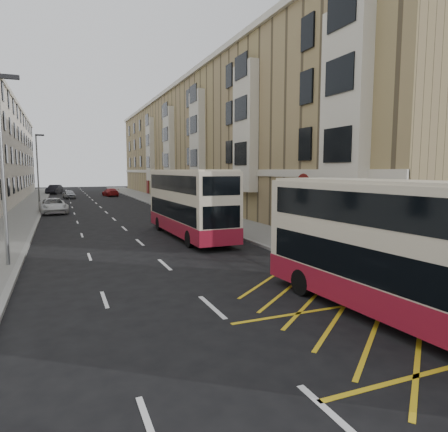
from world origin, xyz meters
name	(u,v)px	position (x,y,z in m)	size (l,w,h in m)	color
ground	(277,365)	(0.00, 0.00, 0.00)	(200.00, 200.00, 0.00)	black
pavement_right	(195,212)	(8.00, 30.00, 0.07)	(4.00, 120.00, 0.15)	slate
pavement_left	(19,220)	(-7.50, 30.00, 0.07)	(3.00, 120.00, 0.15)	slate
kerb_right	(175,213)	(6.00, 30.00, 0.07)	(0.25, 120.00, 0.15)	gray
kerb_left	(38,219)	(-6.00, 30.00, 0.07)	(0.25, 120.00, 0.15)	gray
road_markings	(97,204)	(0.00, 45.00, 0.01)	(10.00, 110.00, 0.01)	silver
terrace_right	(207,146)	(14.88, 45.38, 7.52)	(10.75, 79.00, 15.25)	#907A54
guard_railing	(341,253)	(6.25, 5.75, 0.86)	(0.06, 6.56, 1.01)	#A80410
street_lamp_near	(3,160)	(-6.35, 12.00, 4.64)	(0.93, 0.18, 8.00)	slate
street_lamp_far	(38,166)	(-6.35, 42.00, 4.64)	(0.93, 0.18, 8.00)	slate
double_decker_front	(403,251)	(4.42, 0.89, 2.00)	(2.86, 9.97, 3.93)	beige
double_decker_rear	(189,203)	(3.25, 16.73, 2.16)	(2.60, 10.66, 4.24)	beige
pedestrian_far	(323,245)	(6.35, 7.05, 0.94)	(0.92, 0.38, 1.57)	black
white_van	(53,206)	(-4.87, 35.07, 0.74)	(2.45, 5.31, 1.48)	silver
car_silver	(69,194)	(-2.95, 56.33, 0.65)	(1.53, 3.81, 1.30)	#A5A7AD
car_dark	(54,189)	(-5.11, 69.59, 0.80)	(1.70, 4.88, 1.61)	black
car_red	(110,192)	(3.33, 59.32, 0.64)	(1.80, 4.43, 1.29)	#A2181A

